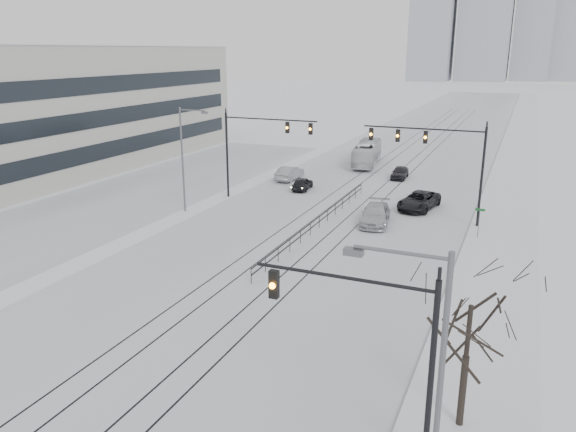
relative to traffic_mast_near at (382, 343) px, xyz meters
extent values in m
cube|color=silver|center=(-10.79, 54.00, -4.55)|extent=(22.00, 260.00, 0.02)
cube|color=silver|center=(2.71, 54.00, -4.48)|extent=(5.00, 260.00, 0.16)
cube|color=gray|center=(0.26, 54.00, -4.50)|extent=(0.10, 260.00, 0.12)
cube|color=silver|center=(-30.79, 29.00, -4.55)|extent=(14.00, 60.00, 0.03)
cube|color=black|center=(-13.39, 34.00, -4.54)|extent=(0.10, 180.00, 0.01)
cube|color=black|center=(-11.99, 34.00, -4.54)|extent=(0.10, 180.00, 0.01)
cube|color=black|center=(-9.59, 34.00, -4.54)|extent=(0.10, 180.00, 0.01)
cube|color=black|center=(-8.19, 34.00, -4.54)|extent=(0.10, 180.00, 0.01)
cube|color=#B7B5AD|center=(-48.79, 29.00, 2.44)|extent=(20.00, 62.00, 14.00)
cube|color=black|center=(-38.77, 29.00, 2.44)|extent=(0.08, 58.00, 12.00)
cube|color=#969AA5|center=(-40.79, 254.00, 22.94)|extent=(18.00, 18.00, 55.00)
cube|color=#969AA5|center=(1.21, 270.00, 19.44)|extent=(16.00, 16.00, 48.00)
cylinder|color=black|center=(1.61, 0.00, -1.06)|extent=(0.20, 0.20, 7.00)
cylinder|color=black|center=(-1.39, 0.00, 2.04)|extent=(6.00, 0.12, 0.12)
cube|color=black|center=(-3.79, 0.00, 1.39)|extent=(0.32, 0.24, 1.00)
sphere|color=orange|center=(-3.79, -0.14, 1.39)|extent=(0.22, 0.22, 0.22)
cylinder|color=black|center=(0.71, 29.00, -0.56)|extent=(0.20, 0.20, 8.00)
cylinder|color=black|center=(-4.04, 29.00, 3.04)|extent=(9.50, 0.12, 0.12)
cube|color=black|center=(-8.19, 29.00, 2.39)|extent=(0.32, 0.24, 1.00)
sphere|color=orange|center=(-8.19, 28.86, 2.39)|extent=(0.22, 0.22, 0.22)
cube|color=black|center=(-5.99, 29.00, 2.39)|extent=(0.32, 0.24, 1.00)
sphere|color=orange|center=(-5.99, 28.86, 2.39)|extent=(0.22, 0.22, 0.22)
cube|color=black|center=(-3.79, 29.00, 2.39)|extent=(0.32, 0.24, 1.00)
sphere|color=orange|center=(-3.79, 28.86, 2.39)|extent=(0.22, 0.22, 0.22)
cylinder|color=black|center=(-22.29, 30.00, -0.56)|extent=(0.20, 0.20, 8.00)
cylinder|color=black|center=(-17.79, 30.00, 3.04)|extent=(9.00, 0.12, 0.12)
cube|color=black|center=(-13.89, 30.00, 2.39)|extent=(0.32, 0.24, 1.00)
sphere|color=orange|center=(-13.89, 29.86, 2.39)|extent=(0.22, 0.22, 0.22)
cube|color=black|center=(-16.09, 30.00, 2.39)|extent=(0.32, 0.24, 1.00)
sphere|color=orange|center=(-16.09, 29.86, 2.39)|extent=(0.22, 0.22, 0.22)
cylinder|color=#595B60|center=(2.21, -3.00, -0.06)|extent=(0.16, 0.16, 9.00)
cylinder|color=#595B60|center=(1.01, -3.00, 4.24)|extent=(2.40, 0.10, 0.10)
cube|color=#595B60|center=(-0.19, -3.00, 4.09)|extent=(0.50, 0.25, 0.18)
cylinder|color=#595B60|center=(-23.29, 24.00, -0.06)|extent=(0.16, 0.16, 9.00)
cylinder|color=#595B60|center=(-22.09, 24.00, 4.24)|extent=(2.40, 0.10, 0.10)
cube|color=#595B60|center=(-20.89, 24.00, 4.09)|extent=(0.50, 0.25, 0.18)
cylinder|color=black|center=(2.41, 3.00, -3.06)|extent=(0.26, 0.26, 3.00)
cylinder|color=black|center=(2.41, 3.00, -0.81)|extent=(0.18, 0.18, 2.50)
cube|color=black|center=(-10.79, 24.00, -3.61)|extent=(0.06, 24.00, 0.06)
cube|color=black|center=(-10.79, 24.00, -4.01)|extent=(0.06, 24.00, 0.06)
cylinder|color=#595B60|center=(1.01, 26.00, -3.36)|extent=(0.06, 0.06, 2.40)
cube|color=#0C4C19|center=(1.01, 26.00, -2.26)|extent=(0.70, 0.04, 0.18)
imported|color=black|center=(-16.70, 35.30, -3.93)|extent=(1.88, 3.87, 1.27)
imported|color=gray|center=(-19.60, 38.86, -3.81)|extent=(1.67, 4.61, 1.51)
imported|color=black|center=(-4.57, 32.65, -3.80)|extent=(3.40, 5.84, 1.53)
imported|color=#B4B6BC|center=(-7.01, 26.89, -3.79)|extent=(2.91, 5.60, 1.55)
imported|color=black|center=(-8.79, 44.30, -3.90)|extent=(1.73, 3.96, 1.33)
imported|color=silver|center=(-14.15, 50.26, -3.15)|extent=(3.72, 10.37, 2.82)
camera|label=1|loc=(3.52, -15.96, 9.00)|focal=35.00mm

